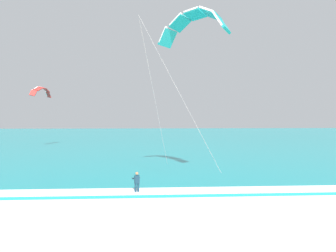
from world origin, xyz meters
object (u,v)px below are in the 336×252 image
object	(u,v)px
kite_primary	(193,23)
surfboard	(137,195)
kitesurfer	(137,182)
kite_distant	(42,91)

from	to	relation	value
kite_primary	surfboard	bearing A→B (deg)	-138.51
surfboard	kitesurfer	world-z (taller)	kitesurfer
kite_distant	kitesurfer	bearing A→B (deg)	-59.78
kitesurfer	kite_primary	size ratio (longest dim) A/B	0.12
kitesurfer	kite_distant	distance (m)	37.37
surfboard	kite_primary	size ratio (longest dim) A/B	0.11
surfboard	kite_primary	bearing A→B (deg)	41.49
surfboard	kitesurfer	xyz separation A→B (m)	(-0.01, 0.02, 0.91)
kitesurfer	kite_distant	size ratio (longest dim) A/B	0.34
kitesurfer	kite_primary	world-z (taller)	kite_primary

